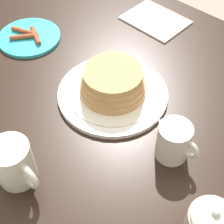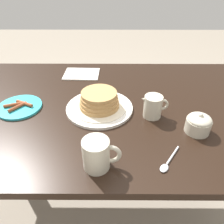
% 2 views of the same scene
% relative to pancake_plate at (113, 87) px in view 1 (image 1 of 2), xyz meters
% --- Properties ---
extents(ground_plane, '(8.00, 8.00, 0.00)m').
position_rel_pancake_plate_xyz_m(ground_plane, '(-0.02, 0.04, -0.78)').
color(ground_plane, gray).
extents(dining_table, '(1.55, 0.89, 0.75)m').
position_rel_pancake_plate_xyz_m(dining_table, '(-0.02, 0.04, -0.14)').
color(dining_table, black).
rests_on(dining_table, ground_plane).
extents(pancake_plate, '(0.28, 0.28, 0.08)m').
position_rel_pancake_plate_xyz_m(pancake_plate, '(0.00, 0.00, 0.00)').
color(pancake_plate, white).
rests_on(pancake_plate, dining_table).
extents(side_plate_bacon, '(0.19, 0.19, 0.02)m').
position_rel_pancake_plate_xyz_m(side_plate_bacon, '(-0.35, 0.01, -0.02)').
color(side_plate_bacon, '#2DADBC').
rests_on(side_plate_bacon, dining_table).
extents(coffee_mug, '(0.12, 0.08, 0.10)m').
position_rel_pancake_plate_xyz_m(coffee_mug, '(0.01, -0.31, 0.02)').
color(coffee_mug, beige).
rests_on(coffee_mug, dining_table).
extents(creamer_pitcher, '(0.11, 0.07, 0.10)m').
position_rel_pancake_plate_xyz_m(creamer_pitcher, '(0.22, -0.05, 0.02)').
color(creamer_pitcher, beige).
rests_on(creamer_pitcher, dining_table).
extents(sugar_bowl, '(0.09, 0.09, 0.08)m').
position_rel_pancake_plate_xyz_m(sugar_bowl, '(0.37, -0.14, 0.01)').
color(sugar_bowl, beige).
rests_on(sugar_bowl, dining_table).
extents(napkin, '(0.19, 0.15, 0.01)m').
position_rel_pancake_plate_xyz_m(napkin, '(-0.12, 0.34, -0.03)').
color(napkin, silver).
rests_on(napkin, dining_table).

